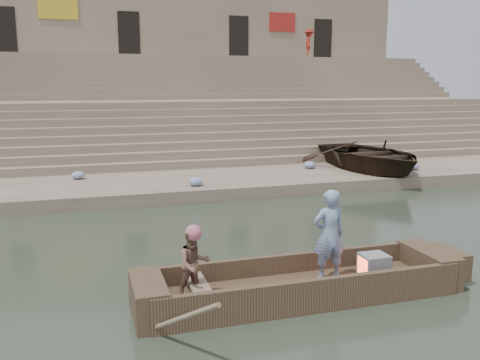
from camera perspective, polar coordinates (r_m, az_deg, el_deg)
name	(u,v)px	position (r m, az deg, el deg)	size (l,w,h in m)	color
ground	(346,263)	(10.69, 11.79, -9.04)	(120.00, 120.00, 0.00)	#273125
lower_landing	(235,182)	(17.82, -0.59, -0.23)	(32.00, 4.00, 0.40)	gray
mid_landing	(191,130)	(24.88, -5.51, 5.61)	(32.00, 3.00, 2.80)	gray
upper_landing	(167,100)	(31.69, -8.13, 8.80)	(32.00, 3.00, 5.20)	gray
ghat_steps	(184,119)	(26.50, -6.27, 6.77)	(32.00, 11.00, 5.20)	gray
building_wall	(157,53)	(35.69, -9.29, 13.79)	(32.00, 5.07, 11.20)	gray
main_rowboat	(300,291)	(8.91, 6.75, -12.22)	(5.00, 1.30, 0.22)	brown
rowboat_trim	(312,279)	(8.91, 8.04, -10.89)	(6.04, 2.63, 1.81)	brown
standing_man	(329,235)	(8.93, 9.90, -6.07)	(0.58, 0.38, 1.60)	navy
rowing_man	(194,264)	(8.13, -5.16, -9.34)	(0.55, 0.43, 1.14)	#257053
television	(373,265)	(9.42, 14.66, -9.21)	(0.46, 0.42, 0.40)	gray
beached_rowboat	(369,155)	(19.72, 14.24, 2.73)	(3.83, 5.37, 1.11)	#2D2116
pedestrian	(309,43)	(33.49, 7.72, 14.89)	(1.15, 0.66, 1.78)	maroon
cloth_bundles	(201,175)	(17.44, -4.40, 0.61)	(16.46, 2.76, 0.26)	#3F5999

